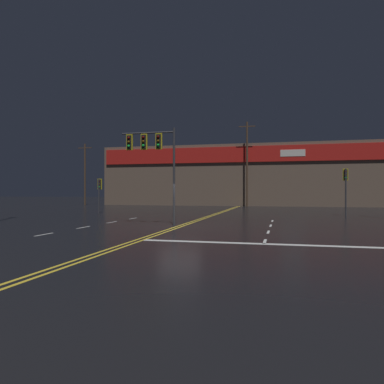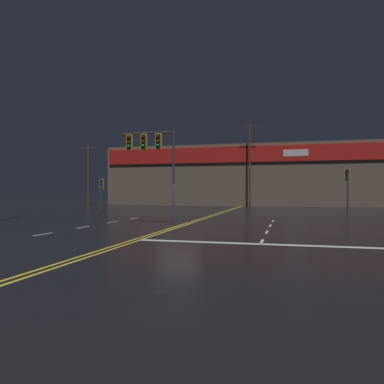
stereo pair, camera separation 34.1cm
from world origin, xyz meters
TOP-DOWN VIEW (x-y plane):
  - ground_plane at (0.00, 0.00)m, footprint 200.00×200.00m
  - road_markings at (1.03, -1.23)m, footprint 15.28×60.00m
  - traffic_signal_median at (-2.01, 0.84)m, footprint 3.45×0.36m
  - traffic_signal_corner_northwest at (-10.73, 10.73)m, footprint 0.42×0.36m
  - traffic_signal_corner_northeast at (10.85, 11.89)m, footprint 0.42×0.36m
  - building_backdrop at (0.00, 35.38)m, footprint 40.46×10.23m
  - utility_pole_row at (1.82, 29.14)m, footprint 47.99×0.26m

SIDE VIEW (x-z plane):
  - ground_plane at x=0.00m, z-range 0.00..0.00m
  - road_markings at x=1.03m, z-range 0.00..0.01m
  - traffic_signal_corner_northwest at x=-10.73m, z-range 0.75..3.96m
  - traffic_signal_corner_northeast at x=10.85m, z-range 0.92..4.84m
  - building_backdrop at x=0.00m, z-range 0.01..8.62m
  - traffic_signal_median at x=-2.01m, z-range 1.67..7.57m
  - utility_pole_row at x=1.82m, z-range -0.18..11.10m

